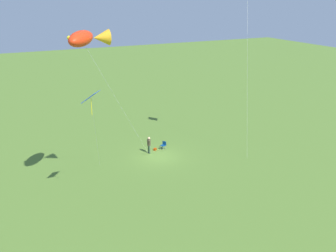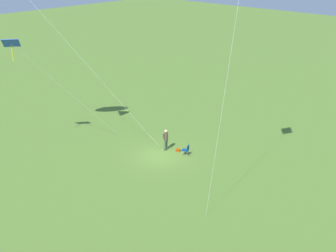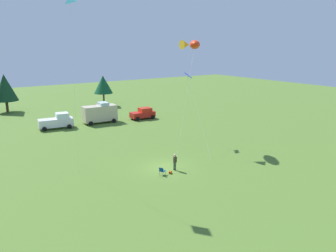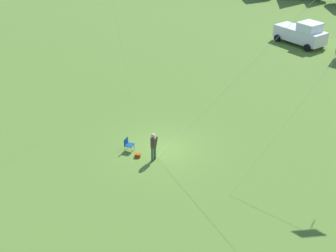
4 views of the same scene
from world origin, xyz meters
The scene contains 5 objects.
ground_plane centered at (0.00, 0.00, 0.00)m, with size 160.00×160.00×0.00m, color #4F712A.
person_kite_flyer centered at (0.47, -1.15, 1.02)m, with size 0.37×0.58×1.74m.
folding_chair centered at (-1.34, -1.53, 0.49)m, with size 0.63×0.63×0.82m.
backpack_on_grass centered at (-0.40, -1.62, 0.11)m, with size 0.32×0.22×0.22m, color #A03607.
kite_diamond_blue centered at (8.09, 6.67, 8.48)m, with size 3.16×8.33×9.03m.
Camera 2 is at (-22.60, 23.55, 15.34)m, focal length 50.00 mm.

